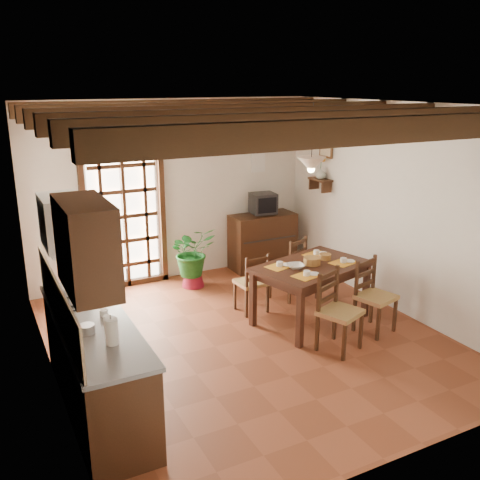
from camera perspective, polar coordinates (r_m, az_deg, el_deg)
ground_plane at (r=6.69m, az=0.81°, el=-10.49°), size 5.00×5.00×0.00m
room_shell at (r=6.08m, az=0.88°, el=4.94°), size 4.52×5.02×2.81m
ceiling_beams at (r=5.96m, az=0.92°, el=13.19°), size 4.50×4.34×0.20m
french_door at (r=8.17m, az=-12.26°, el=3.01°), size 1.26×0.11×2.32m
kitchen_counter at (r=5.39m, az=-15.16°, el=-12.56°), size 0.64×2.25×1.38m
upper_cabinet at (r=4.19m, az=-16.09°, el=-0.63°), size 0.35×0.80×0.70m
range_hood at (r=5.42m, az=-18.39°, el=1.74°), size 0.38×0.60×0.54m
counter_items at (r=5.25m, az=-15.77°, el=-7.47°), size 0.50×1.43×0.25m
dining_table at (r=6.96m, az=7.64°, el=-3.40°), size 1.63×1.27×0.78m
chair_near_left at (r=6.42m, az=10.45°, el=-8.99°), size 0.57×0.56×0.96m
chair_near_right at (r=6.97m, az=14.10°, el=-7.19°), size 0.53×0.51×0.94m
chair_far_left at (r=7.33m, az=1.25°, el=-5.68°), size 0.41×0.39×0.84m
chair_far_right at (r=7.80m, az=5.14°, el=-4.12°), size 0.55×0.54×0.93m
table_setting at (r=6.91m, az=7.69°, el=-2.17°), size 1.05×0.70×0.10m
table_bowl at (r=6.76m, az=5.94°, el=-2.79°), size 0.26×0.26×0.05m
sideboard at (r=8.99m, az=2.43°, el=-0.11°), size 1.09×0.50×0.92m
crt_tv at (r=8.81m, az=2.50°, el=3.94°), size 0.43×0.40×0.33m
fuse_box at (r=8.94m, az=1.94°, el=8.28°), size 0.25×0.03×0.32m
plant_pot at (r=8.28m, az=-5.03°, el=-4.20°), size 0.35×0.35×0.21m
potted_plant at (r=8.13m, az=-5.11°, el=-1.17°), size 1.83×1.58×2.00m
wall_shelf at (r=8.58m, az=8.56°, el=6.14°), size 0.20×0.42×0.20m
shelf_vase at (r=8.56m, az=8.60°, el=7.05°), size 0.15×0.15×0.15m
shelf_flowers at (r=8.53m, az=8.66°, el=8.43°), size 0.14×0.14×0.36m
framed_picture at (r=8.55m, az=9.17°, el=9.73°), size 0.03×0.32×0.32m
pendant_lamp at (r=6.70m, az=7.61°, el=8.16°), size 0.36×0.36×0.84m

